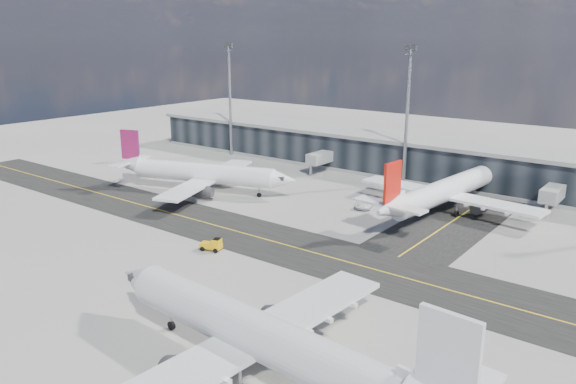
# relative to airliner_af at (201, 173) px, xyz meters

# --- Properties ---
(ground) EXTENTS (300.00, 300.00, 0.00)m
(ground) POSITION_rel_airliner_af_xyz_m (29.69, -17.43, -3.90)
(ground) COLOR gray
(ground) RESTS_ON ground
(taxiway_lanes) EXTENTS (180.00, 63.00, 0.03)m
(taxiway_lanes) POSITION_rel_airliner_af_xyz_m (33.60, -6.70, -3.89)
(taxiway_lanes) COLOR black
(taxiway_lanes) RESTS_ON ground
(terminal_concourse) EXTENTS (152.00, 19.80, 8.80)m
(terminal_concourse) POSITION_rel_airliner_af_xyz_m (29.73, 37.50, 0.19)
(terminal_concourse) COLOR black
(terminal_concourse) RESTS_ON ground
(floodlight_masts) EXTENTS (102.50, 0.70, 28.90)m
(floodlight_masts) POSITION_rel_airliner_af_xyz_m (29.69, 30.57, 11.71)
(floodlight_masts) COLOR gray
(floodlight_masts) RESTS_ON ground
(airliner_af) EXTENTS (38.84, 33.53, 11.80)m
(airliner_af) POSITION_rel_airliner_af_xyz_m (0.00, 0.00, 0.00)
(airliner_af) COLOR white
(airliner_af) RESTS_ON ground
(airliner_redtail) EXTENTS (34.62, 40.53, 12.00)m
(airliner_redtail) POSITION_rel_airliner_af_xyz_m (44.25, 16.20, 0.07)
(airliner_redtail) COLOR white
(airliner_redtail) RESTS_ON ground
(airliner_near) EXTENTS (43.24, 36.87, 12.81)m
(airliner_near) POSITION_rel_airliner_af_xyz_m (51.18, -41.92, 0.33)
(airliner_near) COLOR silver
(airliner_near) RESTS_ON ground
(baggage_tug) EXTENTS (3.46, 2.42, 1.98)m
(baggage_tug) POSITION_rel_airliner_af_xyz_m (24.90, -21.87, -2.91)
(baggage_tug) COLOR #E3A90B
(baggage_tug) RESTS_ON ground
(service_van) EXTENTS (4.31, 6.55, 1.67)m
(service_van) POSITION_rel_airliner_af_xyz_m (31.78, 10.79, -3.06)
(service_van) COLOR white
(service_van) RESTS_ON ground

